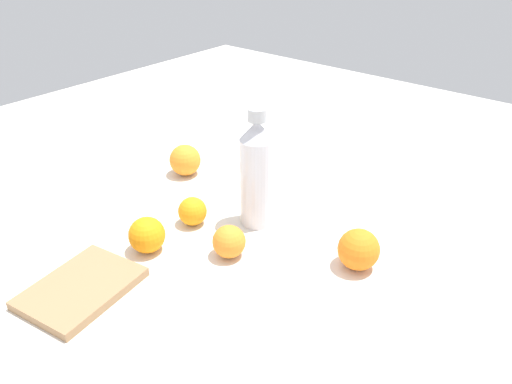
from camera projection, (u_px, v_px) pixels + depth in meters
The scene contains 8 objects.
ground_plane at pixel (257, 221), 1.15m from camera, with size 2.40×2.40×0.00m, color silver.
water_bottle at pixel (256, 173), 1.08m from camera, with size 0.08×0.08×0.27m.
orange_0 at pixel (192, 211), 1.12m from camera, with size 0.07×0.07×0.07m, color orange.
orange_1 at pixel (229, 242), 1.02m from camera, with size 0.07×0.07×0.07m, color orange.
orange_2 at pixel (358, 250), 0.98m from camera, with size 0.08×0.08×0.08m, color orange.
orange_3 at pixel (147, 235), 1.03m from camera, with size 0.08×0.08×0.08m, color orange.
orange_4 at pixel (185, 160), 1.33m from camera, with size 0.08×0.08×0.08m, color orange.
cutting_board at pixel (81, 288), 0.93m from camera, with size 0.20×0.15×0.02m, color #99724C.
Camera 1 is at (-0.74, -0.61, 0.63)m, focal length 35.04 mm.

